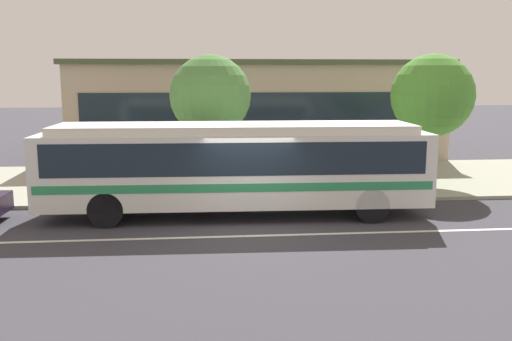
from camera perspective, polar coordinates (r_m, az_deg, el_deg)
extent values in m
plane|color=#3A3840|center=(15.82, -0.62, -5.82)|extent=(120.00, 120.00, 0.00)
cube|color=#9C9C89|center=(22.45, -2.09, -1.02)|extent=(60.00, 8.00, 0.12)
cube|color=silver|center=(15.05, -0.36, -6.61)|extent=(56.00, 0.16, 0.01)
cube|color=silver|center=(16.92, -2.11, 0.34)|extent=(11.48, 2.82, 2.11)
cube|color=silver|center=(16.77, -2.14, 4.31)|extent=(10.56, 2.50, 0.24)
cube|color=#19232D|center=(16.86, -2.12, 1.76)|extent=(10.80, 2.83, 0.93)
cube|color=#298750|center=(16.99, -2.11, -0.93)|extent=(11.25, 2.84, 0.24)
cube|color=#19232D|center=(17.95, 16.26, 1.86)|extent=(0.18, 2.23, 1.01)
cylinder|color=black|center=(18.73, 9.75, -1.93)|extent=(1.01, 0.31, 1.00)
cylinder|color=black|center=(16.60, 11.59, -3.49)|extent=(1.01, 0.31, 1.00)
cylinder|color=black|center=(18.46, -13.63, -2.24)|extent=(1.01, 0.31, 1.00)
cylinder|color=black|center=(16.30, -14.94, -3.87)|extent=(1.01, 0.31, 1.00)
cylinder|color=olive|center=(19.67, 7.11, -1.17)|extent=(0.14, 0.14, 0.85)
cylinder|color=olive|center=(19.57, 6.76, -1.22)|extent=(0.14, 0.14, 0.85)
cylinder|color=#51585E|center=(19.50, 6.98, 0.88)|extent=(0.46, 0.46, 0.59)
sphere|color=#D9AB7E|center=(19.44, 7.00, 2.06)|extent=(0.22, 0.22, 0.22)
cylinder|color=#37303D|center=(19.09, -13.12, -1.70)|extent=(0.14, 0.14, 0.84)
cylinder|color=#37303D|center=(19.24, -12.99, -1.61)|extent=(0.14, 0.14, 0.84)
cylinder|color=red|center=(19.04, -13.13, 0.41)|extent=(0.39, 0.39, 0.55)
sphere|color=#DB9F83|center=(18.99, -13.18, 1.58)|extent=(0.23, 0.23, 0.23)
cylinder|color=navy|center=(20.22, 1.97, -0.75)|extent=(0.14, 0.14, 0.89)
cylinder|color=navy|center=(20.08, 1.80, -0.83)|extent=(0.14, 0.14, 0.89)
cylinder|color=#3376C3|center=(20.03, 1.90, 1.29)|extent=(0.46, 0.46, 0.59)
sphere|color=tan|center=(19.98, 1.90, 2.40)|extent=(0.20, 0.20, 0.20)
cylinder|color=gray|center=(19.24, 9.87, 0.99)|extent=(0.08, 0.08, 2.49)
cube|color=yellow|center=(19.11, 9.96, 4.10)|extent=(0.05, 0.44, 0.56)
cylinder|color=brown|center=(20.68, -4.55, 1.47)|extent=(0.37, 0.37, 2.33)
sphere|color=#4D833F|center=(20.48, -4.63, 7.54)|extent=(2.92, 2.92, 2.92)
cylinder|color=brown|center=(22.46, 17.10, 1.63)|extent=(0.37, 0.37, 2.25)
sphere|color=#4D9233|center=(22.28, 17.38, 7.25)|extent=(3.08, 3.08, 3.08)
cube|color=tan|center=(29.81, -0.06, 6.05)|extent=(18.00, 7.40, 4.67)
cube|color=#19232D|center=(26.10, 0.71, 6.04)|extent=(16.56, 0.04, 1.68)
cube|color=#424A31|center=(29.75, -0.07, 10.77)|extent=(18.40, 7.80, 0.24)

